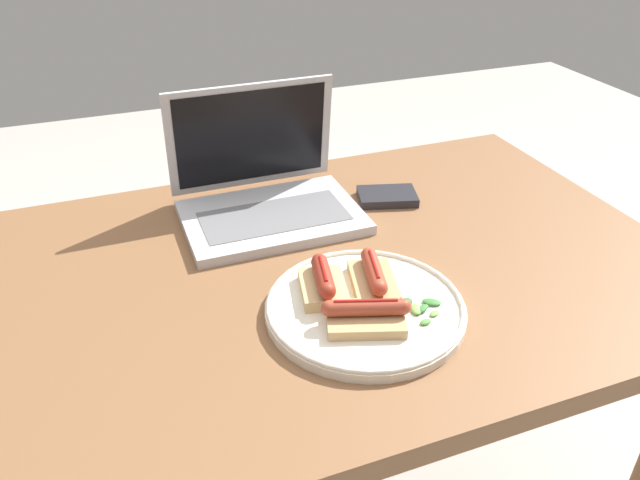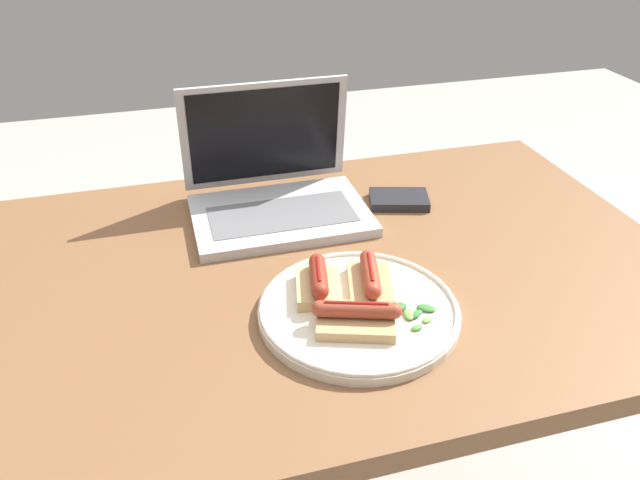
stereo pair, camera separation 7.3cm
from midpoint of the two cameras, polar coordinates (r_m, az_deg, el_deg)
name	(u,v)px [view 2 (the right image)]	position (r m, az deg, el deg)	size (l,w,h in m)	color
desk	(321,297)	(1.05, 2.11, -5.32)	(1.18, 0.76, 0.75)	brown
laptop	(276,191)	(1.15, -2.23, 4.45)	(0.32, 0.24, 0.22)	#B7B7BC
plate	(359,310)	(0.90, 5.89, -6.41)	(0.29, 0.29, 0.02)	silver
sausage_toast_left	(356,317)	(0.86, 5.80, -7.05)	(0.12, 0.10, 0.04)	tan
sausage_toast_middle	(370,280)	(0.93, 6.85, -3.70)	(0.09, 0.12, 0.04)	tan
sausage_toast_right	(319,283)	(0.91, 2.16, -4.00)	(0.08, 0.10, 0.05)	tan
salad_pile	(409,312)	(0.90, 10.52, -6.57)	(0.07, 0.07, 0.01)	#709E4C
external_drive	(399,199)	(1.20, 8.97, 3.64)	(0.13, 0.10, 0.02)	#232328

